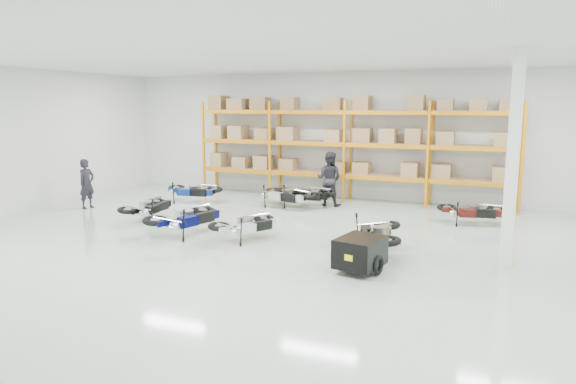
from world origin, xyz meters
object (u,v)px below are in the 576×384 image
at_px(moto_silver_left, 246,221).
at_px(moto_back_a, 192,187).
at_px(moto_back_d, 473,207).
at_px(moto_blue_centre, 186,213).
at_px(moto_back_b, 286,191).
at_px(moto_back_c, 303,190).
at_px(person_left, 87,184).
at_px(moto_black_far_left, 148,203).
at_px(trailer, 360,252).
at_px(person_back, 329,179).
at_px(moto_touring_right, 378,228).

relative_size(moto_silver_left, moto_back_a, 0.93).
xyz_separation_m(moto_back_a, moto_back_d, (9.21, 0.15, -0.03)).
height_order(moto_blue_centre, moto_silver_left, moto_blue_centre).
relative_size(moto_back_b, moto_back_d, 1.09).
height_order(moto_back_c, person_left, person_left).
height_order(moto_blue_centre, moto_back_d, moto_blue_centre).
bearing_deg(moto_black_far_left, moto_back_a, -83.96).
relative_size(moto_blue_centre, person_left, 1.18).
distance_m(moto_blue_centre, moto_back_a, 4.61).
bearing_deg(moto_silver_left, moto_blue_centre, 33.93).
height_order(trailer, moto_back_d, moto_back_d).
xyz_separation_m(moto_blue_centre, moto_silver_left, (1.70, 0.13, -0.09)).
height_order(moto_silver_left, moto_back_c, moto_back_c).
relative_size(moto_blue_centre, person_back, 1.05).
relative_size(moto_black_far_left, moto_back_a, 0.95).
relative_size(moto_back_a, person_back, 0.95).
height_order(moto_black_far_left, moto_back_b, moto_back_b).
distance_m(moto_black_far_left, moto_back_b, 4.44).
distance_m(moto_black_far_left, person_back, 5.94).
distance_m(trailer, moto_back_b, 6.80).
xyz_separation_m(trailer, person_left, (-9.93, 2.97, 0.40)).
relative_size(moto_back_b, person_back, 0.98).
distance_m(person_left, person_back, 7.98).
bearing_deg(moto_silver_left, moto_back_a, -13.65).
xyz_separation_m(moto_back_c, moto_back_d, (5.36, -0.58, -0.06)).
bearing_deg(moto_touring_right, moto_back_c, 117.73).
bearing_deg(moto_back_d, person_back, 66.65).
bearing_deg(moto_silver_left, person_back, -66.29).
bearing_deg(moto_touring_right, moto_black_far_left, 163.48).
relative_size(moto_touring_right, person_left, 1.11).
distance_m(moto_back_a, person_back, 4.77).
distance_m(moto_touring_right, trailer, 1.60).
distance_m(moto_black_far_left, person_left, 3.08).
bearing_deg(moto_back_c, moto_silver_left, 176.58).
bearing_deg(moto_back_a, person_left, 123.12).
height_order(trailer, moto_back_b, moto_back_b).
height_order(moto_black_far_left, moto_back_a, moto_back_a).
height_order(moto_back_a, moto_back_d, moto_back_a).
xyz_separation_m(moto_black_far_left, trailer, (6.95, -2.26, -0.09)).
height_order(moto_back_b, moto_back_c, moto_back_c).
distance_m(moto_back_b, moto_back_d, 5.83).
relative_size(person_left, person_back, 0.89).
xyz_separation_m(moto_blue_centre, moto_back_c, (1.49, 4.69, -0.03)).
bearing_deg(moto_back_b, trailer, -126.32).
xyz_separation_m(moto_back_d, person_back, (-4.62, 1.08, 0.41)).
bearing_deg(moto_black_far_left, moto_back_d, -162.04).
distance_m(moto_touring_right, person_left, 10.03).
bearing_deg(moto_back_d, moto_back_b, 78.03).
relative_size(moto_back_d, person_left, 1.01).
relative_size(moto_silver_left, moto_back_b, 0.91).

